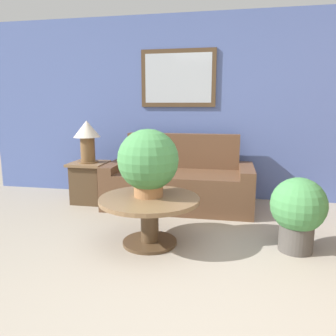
# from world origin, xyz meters

# --- Properties ---
(ground_plane) EXTENTS (20.00, 20.00, 0.00)m
(ground_plane) POSITION_xyz_m (0.00, 0.00, 0.00)
(ground_plane) COLOR gray
(wall_back) EXTENTS (7.13, 0.09, 2.60)m
(wall_back) POSITION_xyz_m (-0.02, 3.01, 1.31)
(wall_back) COLOR #5166A8
(wall_back) RESTS_ON ground_plane
(couch_main) EXTENTS (1.93, 0.86, 0.95)m
(couch_main) POSITION_xyz_m (-0.46, 2.44, 0.31)
(couch_main) COLOR brown
(couch_main) RESTS_ON ground_plane
(coffee_table) EXTENTS (0.97, 0.97, 0.47)m
(coffee_table) POSITION_xyz_m (-0.55, 1.16, 0.34)
(coffee_table) COLOR #4C3823
(coffee_table) RESTS_ON ground_plane
(side_table) EXTENTS (0.49, 0.49, 0.57)m
(side_table) POSITION_xyz_m (-1.72, 2.38, 0.29)
(side_table) COLOR #4C3823
(side_table) RESTS_ON ground_plane
(table_lamp) EXTENTS (0.36, 0.36, 0.57)m
(table_lamp) POSITION_xyz_m (-1.72, 2.38, 0.93)
(table_lamp) COLOR brown
(table_lamp) RESTS_ON side_table
(potted_plant_on_table) EXTENTS (0.59, 0.59, 0.65)m
(potted_plant_on_table) POSITION_xyz_m (-0.57, 1.22, 0.82)
(potted_plant_on_table) COLOR #9E6B42
(potted_plant_on_table) RESTS_ON coffee_table
(potted_plant_floor) EXTENTS (0.51, 0.51, 0.70)m
(potted_plant_floor) POSITION_xyz_m (0.83, 1.27, 0.40)
(potted_plant_floor) COLOR #4C4742
(potted_plant_floor) RESTS_ON ground_plane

